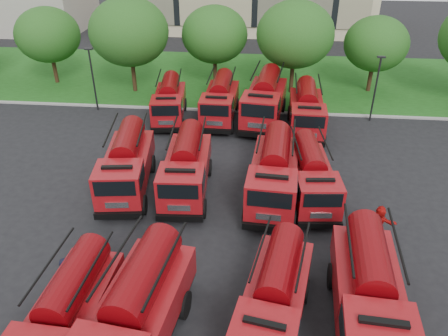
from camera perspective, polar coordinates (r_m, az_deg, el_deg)
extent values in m
plane|color=black|center=(21.18, -5.87, -12.16)|extent=(140.00, 140.00, 0.00)
cube|color=#174412|center=(43.68, 0.47, 11.74)|extent=(70.00, 16.00, 0.12)
cube|color=gray|center=(36.16, -0.67, 7.56)|extent=(70.00, 0.30, 0.14)
cylinder|color=#382314|center=(44.83, -21.18, 11.72)|extent=(0.36, 0.36, 2.38)
ellipsoid|color=#1F4D16|center=(43.96, -22.03, 15.83)|extent=(5.71, 5.71, 4.86)
cylinder|color=#382314|center=(40.53, -11.68, 11.57)|extent=(0.36, 0.36, 2.80)
ellipsoid|color=#1F4D16|center=(39.44, -12.31, 16.99)|extent=(6.72, 6.72, 5.71)
cylinder|color=#382314|center=(41.52, -1.18, 12.40)|extent=(0.36, 0.36, 2.45)
ellipsoid|color=#1F4D16|center=(40.55, -1.23, 17.05)|extent=(5.88, 5.88, 5.00)
cylinder|color=#382314|center=(39.88, 8.82, 11.46)|extent=(0.36, 0.36, 2.73)
ellipsoid|color=#1F4D16|center=(38.79, 9.29, 16.84)|extent=(6.55, 6.55, 5.57)
cylinder|color=#382314|center=(41.90, 18.50, 10.87)|extent=(0.36, 0.36, 2.27)
ellipsoid|color=#1F4D16|center=(40.99, 19.26, 15.07)|extent=(5.46, 5.46, 4.64)
cylinder|color=black|center=(37.01, -16.69, 10.85)|extent=(0.14, 0.14, 5.00)
cube|color=black|center=(36.27, -17.31, 14.62)|extent=(0.60, 0.25, 0.12)
cylinder|color=black|center=(35.45, 19.14, 9.57)|extent=(0.14, 0.14, 5.00)
cube|color=black|center=(34.67, 19.87, 13.48)|extent=(0.60, 0.25, 0.12)
cube|color=black|center=(18.53, -19.44, -19.70)|extent=(2.46, 6.62, 0.28)
cube|color=maroon|center=(18.56, -18.47, -15.90)|extent=(2.49, 4.39, 1.21)
cylinder|color=#5A0307|center=(17.88, -19.01, -13.71)|extent=(1.59, 3.97, 1.40)
cylinder|color=black|center=(19.97, -20.15, -15.67)|extent=(0.38, 1.04, 1.02)
cylinder|color=black|center=(19.17, -14.21, -16.84)|extent=(0.38, 1.04, 1.02)
cube|color=black|center=(17.73, -11.28, -20.69)|extent=(3.35, 7.61, 0.32)
cube|color=maroon|center=(17.77, -10.08, -16.22)|extent=(3.18, 5.13, 1.37)
cylinder|color=#5A0307|center=(16.98, -10.43, -13.65)|extent=(2.13, 4.58, 1.58)
cylinder|color=black|center=(19.30, -12.44, -15.84)|extent=(0.51, 1.19, 1.16)
cylinder|color=black|center=(18.59, -5.31, -17.35)|extent=(0.51, 1.19, 1.16)
cube|color=black|center=(18.30, 6.45, -18.39)|extent=(3.24, 6.65, 0.27)
cube|color=maroon|center=(18.45, 7.17, -14.62)|extent=(2.97, 4.53, 1.18)
cylinder|color=#5A0307|center=(17.77, 7.38, -12.43)|extent=(2.05, 4.01, 1.37)
cylinder|color=black|center=(19.58, 4.24, -14.47)|extent=(0.50, 1.04, 1.00)
cylinder|color=black|center=(19.43, 10.50, -15.51)|extent=(0.50, 1.04, 1.00)
cube|color=black|center=(19.06, 17.89, -17.28)|extent=(2.80, 7.20, 0.30)
cube|color=maroon|center=(19.27, 17.93, -13.22)|extent=(2.79, 4.80, 1.31)
cylinder|color=#5A0307|center=(18.56, 18.46, -10.83)|extent=(1.80, 4.33, 1.51)
cylinder|color=black|center=(20.22, 13.97, -13.53)|extent=(0.43, 1.13, 1.11)
cylinder|color=black|center=(20.62, 20.57, -13.82)|extent=(0.43, 1.13, 1.11)
cube|color=black|center=(26.40, -12.34, -1.29)|extent=(3.20, 7.26, 0.30)
cube|color=black|center=(23.55, -13.63, -6.02)|extent=(2.52, 0.57, 0.35)
cube|color=maroon|center=(23.81, -13.51, -2.08)|extent=(2.72, 2.51, 1.96)
cube|color=black|center=(22.65, -14.12, -2.67)|extent=(2.09, 0.32, 0.85)
cube|color=maroon|center=(26.93, -12.18, 1.40)|extent=(3.03, 4.89, 1.30)
cylinder|color=#5A0307|center=(26.44, -12.43, 3.41)|extent=(2.04, 4.37, 1.50)
cylinder|color=black|center=(24.59, -15.88, -4.76)|extent=(0.49, 1.14, 1.10)
cylinder|color=black|center=(24.12, -10.54, -4.76)|extent=(0.49, 1.14, 1.10)
cylinder|color=black|center=(28.20, -14.08, 0.46)|extent=(0.49, 1.14, 1.10)
cylinder|color=black|center=(27.79, -9.43, 0.55)|extent=(0.49, 1.14, 1.10)
cube|color=black|center=(25.65, -4.84, -1.69)|extent=(2.62, 6.97, 0.29)
cube|color=black|center=(22.85, -5.83, -6.49)|extent=(2.46, 0.38, 0.34)
cube|color=maroon|center=(23.10, -5.62, -2.53)|extent=(2.51, 2.28, 1.91)
cube|color=black|center=(21.95, -6.04, -3.14)|extent=(2.06, 0.16, 0.83)
cube|color=maroon|center=(26.16, -4.65, 1.03)|extent=(2.64, 4.63, 1.27)
cylinder|color=#5A0307|center=(25.66, -4.75, 3.04)|extent=(1.69, 4.19, 1.47)
cylinder|color=black|center=(23.79, -8.24, -5.12)|extent=(0.40, 1.09, 1.08)
cylinder|color=black|center=(23.50, -2.80, -5.30)|extent=(0.40, 1.09, 1.08)
cylinder|color=black|center=(27.34, -6.76, 0.19)|extent=(0.40, 1.09, 1.08)
cylinder|color=black|center=(27.09, -2.05, 0.09)|extent=(0.40, 1.09, 1.08)
cube|color=black|center=(25.09, 6.40, -2.50)|extent=(2.88, 7.37, 0.31)
cube|color=black|center=(22.15, 5.72, -7.77)|extent=(2.59, 0.44, 0.36)
cube|color=maroon|center=(22.39, 6.12, -3.47)|extent=(2.68, 2.44, 2.01)
cube|color=black|center=(21.18, 5.96, -4.18)|extent=(2.16, 0.21, 0.88)
cube|color=maroon|center=(25.62, 6.68, 0.42)|extent=(2.86, 4.91, 1.34)
cylinder|color=#5A0307|center=(25.09, 6.83, 2.57)|extent=(1.85, 4.43, 1.55)
cylinder|color=black|center=(23.03, 2.95, -6.09)|extent=(0.44, 1.16, 1.13)
cylinder|color=black|center=(22.95, 8.88, -6.62)|extent=(0.44, 1.16, 1.13)
cylinder|color=black|center=(26.77, 4.14, -0.31)|extent=(0.44, 1.16, 1.13)
cylinder|color=black|center=(26.71, 9.20, -0.74)|extent=(0.44, 1.16, 1.13)
cube|color=black|center=(25.41, 11.08, -2.67)|extent=(2.70, 6.57, 0.27)
cube|color=black|center=(22.86, 12.42, -7.27)|extent=(2.30, 0.44, 0.32)
cube|color=maroon|center=(23.07, 12.23, -3.56)|extent=(2.42, 2.21, 1.78)
cube|color=black|center=(22.02, 12.83, -4.18)|extent=(1.92, 0.23, 0.78)
cube|color=maroon|center=(25.86, 10.88, -0.09)|extent=(2.63, 4.40, 1.19)
cylinder|color=#5A0307|center=(25.39, 11.09, 1.79)|extent=(1.73, 3.95, 1.37)
cylinder|color=black|center=(23.37, 9.48, -6.11)|extent=(0.41, 1.03, 1.01)
cylinder|color=black|center=(23.80, 14.51, -6.00)|extent=(0.41, 1.03, 1.01)
cylinder|color=black|center=(26.65, 8.26, -0.90)|extent=(0.41, 1.03, 1.01)
cylinder|color=black|center=(27.03, 12.68, -0.88)|extent=(0.41, 1.03, 1.01)
cube|color=black|center=(34.89, -7.07, 7.35)|extent=(2.87, 6.59, 0.27)
cube|color=black|center=(31.98, -7.52, 4.95)|extent=(2.29, 0.51, 0.32)
cube|color=maroon|center=(32.48, -7.49, 7.46)|extent=(2.46, 2.27, 1.78)
cube|color=black|center=(31.39, -7.70, 7.40)|extent=(1.91, 0.28, 0.78)
cube|color=maroon|center=(35.53, -7.02, 9.07)|extent=(2.73, 4.44, 1.19)
cylinder|color=#5A0307|center=(35.18, -7.12, 10.53)|extent=(1.83, 3.97, 1.37)
cylinder|color=black|center=(32.90, -9.21, 5.49)|extent=(0.44, 1.03, 1.00)
cylinder|color=black|center=(32.68, -5.55, 5.58)|extent=(0.44, 1.03, 1.00)
cylinder|color=black|center=(36.54, -8.51, 8.20)|extent=(0.44, 1.03, 1.00)
cylinder|color=black|center=(36.35, -5.20, 8.29)|extent=(0.44, 1.03, 1.00)
cube|color=black|center=(34.54, -0.49, 7.40)|extent=(2.34, 6.79, 0.29)
cube|color=black|center=(31.48, -1.24, 4.85)|extent=(2.41, 0.28, 0.34)
cube|color=maroon|center=(32.01, -1.00, 7.54)|extent=(2.40, 2.16, 1.88)
cube|color=black|center=(30.85, -1.27, 7.49)|extent=(2.03, 0.08, 0.82)
cube|color=maroon|center=(35.22, -0.29, 9.24)|extent=(2.44, 4.48, 1.25)
cylinder|color=#5A0307|center=(34.85, -0.29, 10.80)|extent=(1.52, 4.07, 1.45)
cylinder|color=black|center=(32.47, -2.98, 5.57)|extent=(0.36, 1.07, 1.06)
cylinder|color=black|center=(32.21, 0.94, 5.39)|extent=(0.36, 1.07, 1.06)
cylinder|color=black|center=(36.30, -1.91, 8.42)|extent=(0.36, 1.07, 1.06)
cylinder|color=black|center=(36.07, 1.61, 8.27)|extent=(0.36, 1.07, 1.06)
cube|color=black|center=(34.35, 5.26, 7.27)|extent=(3.39, 7.85, 0.33)
cube|color=black|center=(30.90, 4.28, 4.39)|extent=(2.73, 0.60, 0.38)
cube|color=maroon|center=(31.49, 4.71, 7.46)|extent=(2.93, 2.69, 2.12)
cube|color=black|center=(30.19, 4.42, 7.42)|extent=(2.27, 0.33, 0.92)
cube|color=maroon|center=(35.12, 5.59, 9.33)|extent=(3.24, 5.28, 1.41)
cylinder|color=#5A0307|center=(34.71, 5.69, 11.11)|extent=(2.17, 4.73, 1.63)
cylinder|color=black|center=(32.01, 2.33, 5.33)|extent=(0.52, 1.23, 1.20)
cylinder|color=black|center=(31.73, 6.79, 4.88)|extent=(0.52, 1.23, 1.20)
cylinder|color=black|center=(36.33, 3.70, 8.51)|extent=(0.52, 1.23, 1.20)
cylinder|color=black|center=(36.08, 7.66, 8.13)|extent=(0.52, 1.23, 1.20)
cube|color=black|center=(33.36, 10.58, 5.98)|extent=(2.42, 6.86, 0.29)
cube|color=black|center=(30.29, 10.81, 3.17)|extent=(2.44, 0.31, 0.34)
cube|color=maroon|center=(30.80, 10.93, 6.01)|extent=(2.44, 2.20, 1.90)
cube|color=black|center=(29.63, 11.10, 5.90)|extent=(2.04, 0.10, 0.83)
cube|color=maroon|center=(34.03, 10.64, 7.92)|extent=(2.50, 4.53, 1.26)
cylinder|color=#5A0307|center=(33.65, 10.80, 9.53)|extent=(1.57, 4.12, 1.46)
cylinder|color=black|center=(31.06, 8.67, 4.01)|extent=(0.37, 1.08, 1.07)
cylinder|color=black|center=(31.24, 12.77, 3.73)|extent=(0.37, 1.08, 1.07)
cylinder|color=black|center=(34.94, 8.62, 7.16)|extent=(0.37, 1.08, 1.07)
cylinder|color=black|center=(35.09, 12.29, 6.90)|extent=(0.37, 1.08, 1.07)
imported|color=black|center=(20.12, 16.87, -16.60)|extent=(1.14, 0.98, 1.57)
imported|color=black|center=(21.00, -19.37, -14.68)|extent=(0.96, 1.00, 1.72)
imported|color=#AE0F0D|center=(23.83, 19.17, -8.35)|extent=(1.83, 1.36, 1.81)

